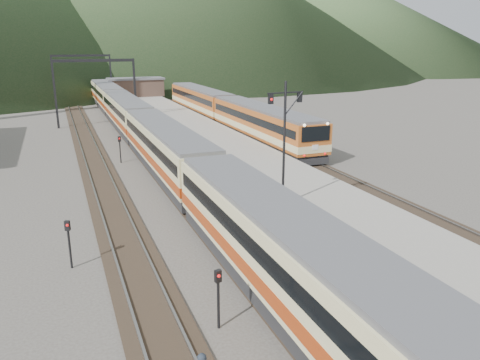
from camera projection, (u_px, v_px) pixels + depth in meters
name	position (u px, v px, depth m)	size (l,w,h in m)	color
track_main	(144.00, 148.00, 45.10)	(2.60, 200.00, 0.23)	black
track_far	(91.00, 152.00, 43.35)	(2.60, 200.00, 0.23)	black
track_second	(254.00, 139.00, 49.14)	(2.60, 200.00, 0.23)	black
platform	(206.00, 143.00, 45.16)	(8.00, 100.00, 1.00)	gray
gantry_near	(95.00, 80.00, 55.95)	(9.55, 0.25, 8.00)	black
gantry_far	(82.00, 69.00, 78.28)	(9.55, 0.25, 8.00)	black
station_shed	(136.00, 87.00, 80.30)	(9.40, 4.40, 3.10)	#4C372D
hill_c	(303.00, 11.00, 228.55)	(160.00, 160.00, 50.00)	#2C4D27
main_train	(142.00, 126.00, 45.11)	(2.99, 81.86, 3.65)	beige
second_train	(226.00, 109.00, 56.23)	(3.09, 42.11, 3.78)	#AB541F
signal_mast	(284.00, 131.00, 25.25)	(2.20, 0.37, 6.85)	black
short_signal_a	(218.00, 291.00, 16.26)	(0.25, 0.21, 2.27)	black
short_signal_b	(120.00, 146.00, 39.34)	(0.23, 0.18, 2.27)	black
short_signal_c	(69.00, 238.00, 20.71)	(0.26, 0.23, 2.27)	black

